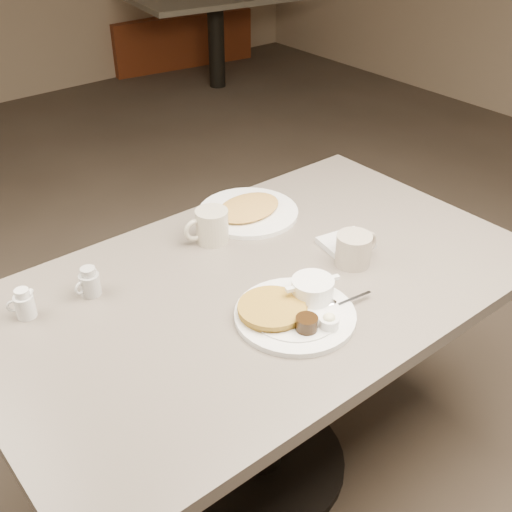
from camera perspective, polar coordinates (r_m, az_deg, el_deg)
room at (r=1.42m, az=0.54°, el=19.55°), size 7.04×8.04×2.84m
diner_table at (r=1.80m, az=0.40°, el=-6.66°), size 1.50×0.90×0.75m
main_plate at (r=1.57m, az=3.59°, el=-4.67°), size 0.39×0.37×0.07m
coffee_mug_near at (r=1.77m, az=8.87°, el=0.66°), size 0.14×0.10×0.09m
napkin at (r=1.86m, az=8.08°, el=1.19°), size 0.16×0.14×0.02m
coffee_mug_far at (r=1.85m, az=-4.10°, el=2.70°), size 0.15×0.11×0.10m
creamer_left at (r=1.69m, az=-14.78°, el=-2.32°), size 0.08×0.06×0.08m
creamer_right at (r=1.66m, az=-20.16°, el=-4.10°), size 0.07×0.05×0.08m
hash_plate at (r=2.00m, az=-0.71°, el=4.10°), size 0.37×0.37×0.04m
booth_back_right at (r=6.17m, az=-7.31°, el=20.61°), size 1.55×1.74×1.12m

